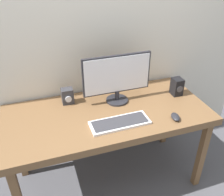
# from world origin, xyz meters

# --- Properties ---
(ground_plane) EXTENTS (6.00, 6.00, 0.00)m
(ground_plane) POSITION_xyz_m (0.00, 0.00, 0.00)
(ground_plane) COLOR #4C4C51
(wall_back) EXTENTS (3.16, 0.04, 3.00)m
(wall_back) POSITION_xyz_m (0.00, 0.41, 1.50)
(wall_back) COLOR silver
(wall_back) RESTS_ON ground_plane
(desk) EXTENTS (1.61, 0.74, 0.76)m
(desk) POSITION_xyz_m (0.00, 0.00, 0.69)
(desk) COLOR brown
(desk) RESTS_ON ground_plane
(monitor) EXTENTS (0.56, 0.18, 0.41)m
(monitor) POSITION_xyz_m (0.13, 0.14, 0.98)
(monitor) COLOR #232328
(monitor) RESTS_ON desk
(keyboard_primary) EXTENTS (0.44, 0.17, 0.02)m
(keyboard_primary) POSITION_xyz_m (0.04, -0.18, 0.77)
(keyboard_primary) COLOR silver
(keyboard_primary) RESTS_ON desk
(mouse) EXTENTS (0.08, 0.12, 0.04)m
(mouse) POSITION_xyz_m (0.46, -0.25, 0.78)
(mouse) COLOR #232328
(mouse) RESTS_ON desk
(speaker_right) EXTENTS (0.08, 0.10, 0.15)m
(speaker_right) POSITION_xyz_m (0.65, 0.07, 0.84)
(speaker_right) COLOR black
(speaker_right) RESTS_ON desk
(audio_controller) EXTENTS (0.09, 0.09, 0.13)m
(audio_controller) POSITION_xyz_m (-0.27, 0.23, 0.83)
(audio_controller) COLOR #333338
(audio_controller) RESTS_ON desk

